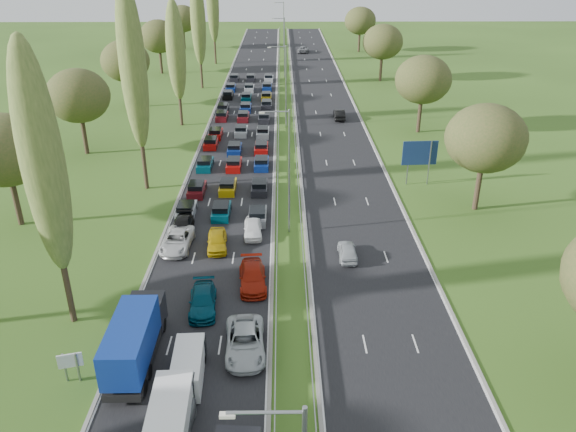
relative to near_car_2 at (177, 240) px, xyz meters
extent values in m
plane|color=#315119|center=(10.19, 40.09, -0.77)|extent=(260.00, 260.00, 0.00)
cube|color=black|center=(3.44, 42.59, -0.77)|extent=(10.50, 215.00, 0.04)
cube|color=black|center=(16.94, 42.59, -0.77)|extent=(10.50, 215.00, 0.04)
cube|color=gray|center=(9.04, 42.59, -0.22)|extent=(0.06, 215.00, 0.32)
cube|color=gray|center=(11.34, 42.59, -0.22)|extent=(0.06, 215.00, 0.32)
cylinder|color=gray|center=(10.19, 3.09, 5.23)|extent=(0.18, 0.18, 12.00)
cylinder|color=gray|center=(10.19, 38.09, 5.23)|extent=(0.18, 0.18, 12.00)
cylinder|color=gray|center=(10.19, 73.09, 5.23)|extent=(0.18, 0.18, 12.00)
cylinder|color=gray|center=(10.19, 108.09, 5.23)|extent=(0.18, 0.18, 12.00)
cylinder|color=#2D2116|center=(-5.81, -10.91, 2.83)|extent=(0.44, 0.44, 7.20)
ellipsoid|color=#4C6129|center=(-5.81, -10.91, 11.63)|extent=(2.80, 2.80, 16.00)
cylinder|color=#2D2116|center=(-5.81, 14.09, 3.19)|extent=(0.44, 0.44, 7.92)
ellipsoid|color=#4C6129|center=(-5.81, 14.09, 12.87)|extent=(2.80, 2.80, 17.60)
cylinder|color=#2D2116|center=(-5.81, 39.09, 2.47)|extent=(0.44, 0.44, 6.48)
ellipsoid|color=#4C6129|center=(-5.81, 39.09, 10.39)|extent=(2.80, 2.80, 14.40)
cylinder|color=#2D2116|center=(-5.81, 64.09, 2.83)|extent=(0.44, 0.44, 7.20)
ellipsoid|color=#4C6129|center=(-5.81, 64.09, 11.63)|extent=(2.80, 2.80, 16.00)
cylinder|color=#2D2116|center=(-5.81, 89.09, 3.19)|extent=(0.44, 0.44, 7.92)
ellipsoid|color=#4C6129|center=(-5.81, 89.09, 12.87)|extent=(2.80, 2.80, 17.60)
cylinder|color=#2D2116|center=(-16.31, 5.09, 1.65)|extent=(0.56, 0.56, 4.84)
ellipsoid|color=#38471E|center=(-16.31, 5.09, 6.93)|extent=(8.00, 8.00, 6.80)
cylinder|color=#2D2116|center=(-16.31, 26.09, 1.65)|extent=(0.56, 0.56, 4.84)
ellipsoid|color=#38471E|center=(-16.31, 26.09, 6.93)|extent=(8.00, 8.00, 6.80)
cylinder|color=#2D2116|center=(-16.31, 50.09, 1.65)|extent=(0.56, 0.56, 4.84)
ellipsoid|color=#38471E|center=(-16.31, 50.09, 6.93)|extent=(8.00, 8.00, 6.80)
cylinder|color=#2D2116|center=(-16.31, 78.09, 1.65)|extent=(0.56, 0.56, 4.84)
ellipsoid|color=#38471E|center=(-16.31, 78.09, 6.93)|extent=(8.00, 8.00, 6.80)
cylinder|color=#2D2116|center=(-16.31, 110.09, 1.65)|extent=(0.56, 0.56, 4.84)
ellipsoid|color=#38471E|center=(-16.31, 110.09, 6.93)|extent=(8.00, 8.00, 6.80)
cylinder|color=#2D2116|center=(29.69, 8.09, 1.65)|extent=(0.56, 0.56, 4.84)
ellipsoid|color=#38471E|center=(29.69, 8.09, 6.93)|extent=(8.00, 8.00, 6.80)
cylinder|color=#2D2116|center=(29.69, 35.09, 1.65)|extent=(0.56, 0.56, 4.84)
ellipsoid|color=#38471E|center=(29.69, 35.09, 6.93)|extent=(8.00, 8.00, 6.80)
cylinder|color=#2D2116|center=(29.69, 70.09, 1.65)|extent=(0.56, 0.56, 4.84)
ellipsoid|color=#38471E|center=(29.69, 70.09, 6.93)|extent=(8.00, 8.00, 6.80)
cylinder|color=#2D2116|center=(29.69, 105.09, 1.65)|extent=(0.56, 0.56, 4.84)
ellipsoid|color=#38471E|center=(29.69, 105.09, 6.93)|extent=(8.00, 8.00, 6.80)
cube|color=#B2B7BC|center=(-0.26, 6.90, -0.33)|extent=(1.75, 4.00, 0.80)
cube|color=#590F14|center=(0.09, 12.41, -0.33)|extent=(1.75, 4.00, 0.80)
cube|color=#053F4C|center=(0.04, 20.34, -0.33)|extent=(1.75, 4.00, 0.80)
cube|color=#A50C0A|center=(-0.14, 28.58, -0.33)|extent=(1.75, 4.00, 0.80)
cube|color=#A50C0A|center=(0.04, 32.79, -0.33)|extent=(1.75, 4.00, 0.80)
cube|color=#590F14|center=(0.07, 42.01, -0.33)|extent=(1.75, 4.00, 0.80)
cube|color=black|center=(-0.20, 46.71, -0.33)|extent=(1.75, 4.00, 0.80)
cube|color=black|center=(-0.13, 55.94, -0.33)|extent=(1.75, 4.00, 0.80)
cube|color=navy|center=(-0.09, 61.76, -0.33)|extent=(1.75, 4.00, 0.80)
cube|color=black|center=(-0.07, 70.36, -0.33)|extent=(1.75, 4.00, 0.80)
cube|color=#053F4C|center=(3.34, 6.73, -0.33)|extent=(1.75, 4.00, 0.80)
cube|color=#BF990C|center=(3.45, 13.11, -0.33)|extent=(1.75, 4.00, 0.80)
cube|color=#A50C0A|center=(3.61, 20.25, -0.33)|extent=(1.75, 4.00, 0.80)
cube|color=navy|center=(3.26, 26.08, -0.33)|extent=(1.75, 4.00, 0.80)
cube|color=#B2B7BC|center=(3.62, 34.06, -0.33)|extent=(1.75, 4.00, 0.80)
cube|color=#590F14|center=(3.47, 41.69, -0.33)|extent=(1.75, 4.00, 0.80)
cube|color=navy|center=(3.55, 47.12, -0.33)|extent=(1.75, 4.00, 0.80)
cube|color=#053F4C|center=(3.27, 54.20, -0.33)|extent=(1.75, 4.00, 0.80)
cube|color=#B2B7BC|center=(3.42, 61.39, -0.33)|extent=(1.75, 4.00, 0.80)
cube|color=black|center=(3.25, 70.29, -0.33)|extent=(1.75, 4.00, 0.80)
cube|color=slate|center=(7.07, 5.52, -0.33)|extent=(1.75, 4.00, 0.80)
cube|color=black|center=(7.01, 12.99, -0.33)|extent=(1.75, 4.00, 0.80)
cube|color=navy|center=(7.00, 20.55, -0.33)|extent=(1.75, 4.00, 0.80)
cube|color=#A50C0A|center=(6.80, 26.43, -0.33)|extent=(1.75, 4.00, 0.80)
cube|color=#B2B7BC|center=(6.80, 33.32, -0.33)|extent=(1.75, 4.00, 0.80)
cube|color=black|center=(6.77, 40.92, -0.33)|extent=(1.75, 4.00, 0.80)
cube|color=black|center=(6.97, 49.05, -0.33)|extent=(1.75, 4.00, 0.80)
cube|color=#BF990C|center=(6.82, 54.75, -0.33)|extent=(1.75, 4.00, 0.80)
cube|color=navy|center=(6.76, 62.35, -0.33)|extent=(1.75, 4.00, 0.80)
cube|color=#B2B7BC|center=(6.95, 70.15, -0.33)|extent=(1.75, 4.00, 0.80)
imported|color=silver|center=(0.00, 0.00, 0.00)|extent=(2.72, 5.52, 1.51)
imported|color=black|center=(-0.02, 3.04, -0.07)|extent=(2.01, 4.75, 1.37)
imported|color=slate|center=(3.23, -22.24, -0.03)|extent=(2.42, 5.24, 1.46)
imported|color=#053C50|center=(3.51, -9.58, -0.04)|extent=(2.38, 5.06, 1.43)
imported|color=#BD9B0C|center=(3.61, -0.06, -0.01)|extent=(2.12, 4.50, 1.49)
imported|color=#AFB6B9|center=(6.98, -14.56, 0.03)|extent=(2.98, 5.83, 1.58)
imported|color=#971909|center=(7.11, -6.30, 0.00)|extent=(2.54, 5.38, 1.52)
imported|color=white|center=(6.74, 2.47, -0.04)|extent=(1.87, 4.28, 1.43)
imported|color=#A4AAAD|center=(15.25, -1.97, -0.09)|extent=(1.62, 3.94, 1.34)
imported|color=black|center=(18.65, 42.04, 0.01)|extent=(1.62, 4.63, 1.52)
imported|color=slate|center=(15.18, 104.29, 0.03)|extent=(3.05, 5.83, 1.56)
cube|color=black|center=(-0.05, -15.39, -0.05)|extent=(2.32, 8.69, 0.50)
cube|color=navy|center=(-0.05, -16.45, 1.68)|extent=(2.41, 6.57, 2.47)
cube|color=silver|center=(-0.05, -19.71, 1.68)|extent=(2.36, 0.06, 2.37)
cube|color=black|center=(-0.05, -12.11, 0.80)|extent=(2.36, 2.12, 2.20)
cylinder|color=black|center=(-0.05, -12.25, -0.25)|extent=(2.03, 1.00, 1.00)
cylinder|color=black|center=(-0.05, -18.54, -0.25)|extent=(2.03, 1.00, 1.00)
cube|color=white|center=(3.22, -21.60, 0.37)|extent=(2.15, 5.37, 2.15)
cube|color=black|center=(3.22, -19.23, 0.27)|extent=(2.10, 0.86, 1.72)
cylinder|color=black|center=(2.31, -19.88, -0.39)|extent=(0.27, 0.73, 0.73)
cube|color=white|center=(3.56, -17.24, 0.20)|extent=(1.82, 4.54, 1.82)
cube|color=black|center=(3.56, -15.24, 0.11)|extent=(1.77, 0.73, 1.45)
cylinder|color=black|center=(2.79, -15.79, -0.45)|extent=(0.23, 0.62, 0.62)
cylinder|color=black|center=(4.34, -18.70, -0.45)|extent=(0.23, 0.62, 0.62)
cylinder|color=gray|center=(-4.11, -17.28, 0.28)|extent=(0.16, 0.16, 2.10)
cylinder|color=gray|center=(-3.31, -17.28, 0.28)|extent=(0.16, 0.16, 2.10)
cube|color=silver|center=(-3.71, -17.28, 0.83)|extent=(1.48, 0.47, 1.00)
cylinder|color=gray|center=(23.89, 14.90, 1.83)|extent=(0.16, 0.16, 5.20)
cylinder|color=gray|center=(26.29, 14.90, 1.83)|extent=(0.16, 0.16, 5.20)
cube|color=navy|center=(25.09, 14.90, 3.03)|extent=(4.00, 0.34, 2.80)
camera|label=1|loc=(9.51, -44.89, 24.03)|focal=35.00mm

